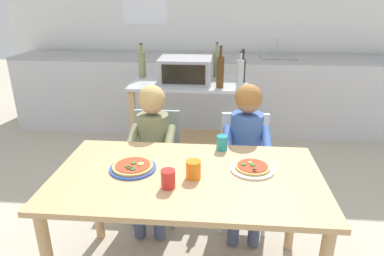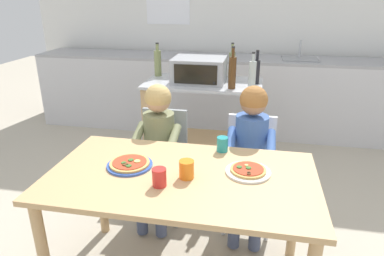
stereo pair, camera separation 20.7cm
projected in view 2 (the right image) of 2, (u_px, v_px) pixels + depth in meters
ground_plane at (210, 183)px, 3.18m from camera, size 11.59×11.59×0.00m
back_wall_tiled at (232, 16)px, 4.32m from camera, size 5.23×0.13×2.70m
kitchen_counter at (227, 94)px, 4.28m from camera, size 4.71×0.60×1.12m
kitchen_island_cart at (203, 113)px, 3.22m from camera, size 1.04×0.57×0.88m
toaster_oven at (199, 70)px, 3.08m from camera, size 0.46×0.39×0.22m
bottle_slim_sauce at (232, 72)px, 2.85m from camera, size 0.06×0.06×0.35m
bottle_tall_green_wine at (256, 71)px, 3.02m from camera, size 0.06×0.06×0.29m
bottle_dark_olive_oil at (232, 64)px, 3.24m from camera, size 0.06×0.06×0.32m
bottle_clear_vinegar at (158, 62)px, 3.29m from camera, size 0.07×0.07×0.31m
bottle_squat_spirits at (252, 75)px, 2.79m from camera, size 0.06×0.06×0.32m
dining_table at (182, 190)px, 1.89m from camera, size 1.44×0.80×0.73m
dining_chair_left at (162, 156)px, 2.62m from camera, size 0.36×0.36×0.81m
dining_chair_right at (249, 164)px, 2.49m from camera, size 0.36×0.36×0.81m
child_in_olive_shirt at (157, 140)px, 2.45m from camera, size 0.32×0.42×1.03m
child_in_blue_striped_shirt at (251, 147)px, 2.31m from camera, size 0.32×0.42×1.06m
pizza_plate_blue_rimmed at (130, 164)px, 1.93m from camera, size 0.26×0.26×0.03m
pizza_plate_white at (248, 171)px, 1.86m from camera, size 0.24×0.24×0.03m
drinking_cup_red at (159, 177)px, 1.73m from camera, size 0.07×0.07×0.09m
drinking_cup_orange at (187, 169)px, 1.80m from camera, size 0.08×0.08×0.10m
drinking_cup_teal at (222, 144)px, 2.10m from camera, size 0.07×0.07×0.09m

